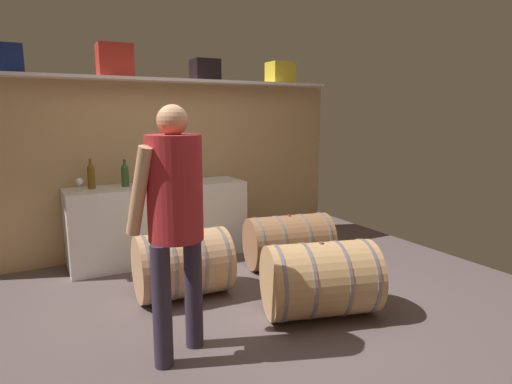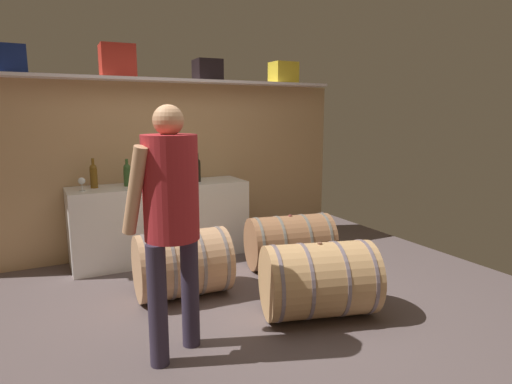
% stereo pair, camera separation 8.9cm
% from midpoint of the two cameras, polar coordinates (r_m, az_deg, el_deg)
% --- Properties ---
extents(ground_plane, '(5.63, 7.43, 0.02)m').
position_cam_midpoint_polar(ground_plane, '(4.06, -5.44, -13.44)').
color(ground_plane, '#5C4E4E').
extents(back_wall_panel, '(4.43, 0.10, 1.96)m').
position_cam_midpoint_polar(back_wall_panel, '(5.25, -12.44, 3.04)').
color(back_wall_panel, tan).
rests_on(back_wall_panel, ground).
extents(high_shelf_board, '(4.08, 0.40, 0.03)m').
position_cam_midpoint_polar(high_shelf_board, '(5.08, -12.40, 14.07)').
color(high_shelf_board, silver).
rests_on(high_shelf_board, back_wall_panel).
extents(toolcase_navy, '(0.31, 0.26, 0.26)m').
position_cam_midpoint_polar(toolcase_navy, '(4.89, -30.45, 14.84)').
color(toolcase_navy, navy).
rests_on(toolcase_navy, high_shelf_board).
extents(toolcase_red, '(0.35, 0.31, 0.33)m').
position_cam_midpoint_polar(toolcase_red, '(4.98, -18.52, 15.99)').
color(toolcase_red, red).
rests_on(toolcase_red, high_shelf_board).
extents(toolcase_black, '(0.30, 0.31, 0.24)m').
position_cam_midpoint_polar(toolcase_black, '(5.25, -7.19, 15.56)').
color(toolcase_black, black).
rests_on(toolcase_black, high_shelf_board).
extents(toolcase_yellow, '(0.31, 0.26, 0.26)m').
position_cam_midpoint_polar(toolcase_yellow, '(5.70, 2.73, 15.31)').
color(toolcase_yellow, yellow).
rests_on(toolcase_yellow, high_shelf_board).
extents(work_cabinet, '(1.93, 0.55, 0.85)m').
position_cam_midpoint_polar(work_cabinet, '(4.99, -13.04, -3.85)').
color(work_cabinet, white).
rests_on(work_cabinet, ground).
extents(wine_bottle_green, '(0.08, 0.08, 0.29)m').
position_cam_midpoint_polar(wine_bottle_green, '(4.85, -17.27, 2.19)').
color(wine_bottle_green, '#345929').
rests_on(wine_bottle_green, work_cabinet).
extents(wine_bottle_dark, '(0.07, 0.07, 0.32)m').
position_cam_midpoint_polar(wine_bottle_dark, '(5.01, -8.44, 2.92)').
color(wine_bottle_dark, black).
rests_on(wine_bottle_dark, work_cabinet).
extents(wine_bottle_amber, '(0.08, 0.08, 0.31)m').
position_cam_midpoint_polar(wine_bottle_amber, '(4.83, -21.26, 2.00)').
color(wine_bottle_amber, brown).
rests_on(wine_bottle_amber, work_cabinet).
extents(wine_glass, '(0.07, 0.07, 0.14)m').
position_cam_midpoint_polar(wine_glass, '(4.68, -22.62, 1.21)').
color(wine_glass, white).
rests_on(wine_glass, work_cabinet).
extents(red_funnel, '(0.11, 0.11, 0.11)m').
position_cam_midpoint_polar(red_funnel, '(4.81, -15.56, 1.34)').
color(red_funnel, red).
rests_on(red_funnel, work_cabinet).
extents(wine_barrel_near, '(0.83, 0.64, 0.60)m').
position_cam_midpoint_polar(wine_barrel_near, '(3.98, -10.20, -9.26)').
color(wine_barrel_near, tan).
rests_on(wine_barrel_near, ground).
extents(wine_barrel_far, '(0.96, 0.70, 0.57)m').
position_cam_midpoint_polar(wine_barrel_far, '(4.67, 3.75, -6.42)').
color(wine_barrel_far, '#996845').
rests_on(wine_barrel_far, ground).
extents(wine_barrel_flank, '(1.00, 0.81, 0.61)m').
position_cam_midpoint_polar(wine_barrel_flank, '(3.60, 7.70, -11.24)').
color(wine_barrel_flank, tan).
rests_on(wine_barrel_flank, ground).
extents(winemaker_pouring, '(0.54, 0.49, 1.67)m').
position_cam_midpoint_polar(winemaker_pouring, '(2.84, -11.50, -1.94)').
color(winemaker_pouring, '#332B3E').
rests_on(winemaker_pouring, ground).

